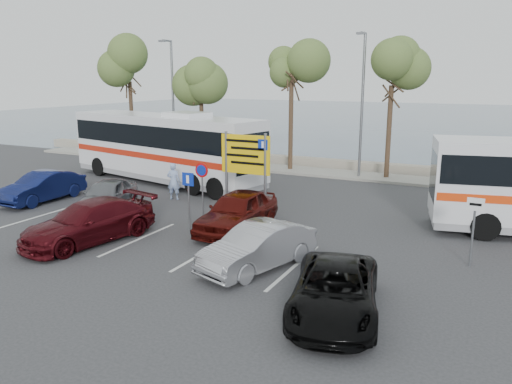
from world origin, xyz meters
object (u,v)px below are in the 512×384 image
at_px(street_lamp_left, 172,95).
at_px(pedestrian_near, 174,181).
at_px(direction_sign, 246,161).
at_px(coach_bus_left, 164,149).
at_px(car_blue, 42,187).
at_px(car_silver_b, 258,247).
at_px(suv_black, 335,291).
at_px(car_red, 237,211).
at_px(street_lamp_right, 362,99).
at_px(car_silver_a, 107,195).
at_px(car_maroon, 89,222).

bearing_deg(street_lamp_left, pedestrian_near, -54.55).
height_order(direction_sign, pedestrian_near, direction_sign).
bearing_deg(coach_bus_left, pedestrian_near, -47.87).
bearing_deg(car_blue, car_silver_b, -14.33).
relative_size(street_lamp_left, suv_black, 1.78).
relative_size(car_red, suv_black, 1.01).
relative_size(direction_sign, suv_black, 0.80).
height_order(street_lamp_right, car_silver_a, street_lamp_right).
bearing_deg(car_blue, direction_sign, 8.70).
height_order(street_lamp_right, pedestrian_near, street_lamp_right).
distance_m(car_silver_a, car_blue, 4.00).
bearing_deg(direction_sign, car_red, -72.85).
xyz_separation_m(car_silver_a, car_blue, (-4.00, 0.00, -0.00)).
xyz_separation_m(direction_sign, coach_bus_left, (-7.50, 4.55, -0.58)).
height_order(street_lamp_right, coach_bus_left, street_lamp_right).
relative_size(direction_sign, car_maroon, 0.72).
distance_m(suv_black, car_silver_b, 3.62).
relative_size(suv_black, pedestrian_near, 2.52).
xyz_separation_m(car_silver_a, car_silver_b, (8.93, -3.08, -0.02)).
relative_size(street_lamp_left, car_silver_a, 1.94).
xyz_separation_m(car_red, car_silver_b, (2.40, -3.08, -0.09)).
height_order(direction_sign, car_silver_b, direction_sign).
bearing_deg(direction_sign, pedestrian_near, 163.26).
bearing_deg(coach_bus_left, car_red, -37.91).
xyz_separation_m(direction_sign, car_silver_b, (2.92, -4.78, -1.75)).
xyz_separation_m(suv_black, pedestrian_near, (-10.65, 8.10, 0.27)).
bearing_deg(car_silver_b, street_lamp_right, 110.78).
xyz_separation_m(car_blue, car_maroon, (6.40, -3.49, 0.03)).
bearing_deg(car_silver_b, suv_black, -14.73).
relative_size(car_blue, car_red, 0.94).
relative_size(coach_bus_left, car_blue, 3.07).
distance_m(coach_bus_left, car_blue, 6.83).
distance_m(car_red, suv_black, 7.41).
xyz_separation_m(street_lamp_right, pedestrian_near, (-6.65, -8.92, -3.71)).
bearing_deg(street_lamp_right, street_lamp_left, 180.00).
xyz_separation_m(coach_bus_left, car_blue, (-2.50, -6.25, -1.15)).
bearing_deg(pedestrian_near, street_lamp_right, -142.73).
relative_size(car_maroon, suv_black, 1.12).
height_order(street_lamp_right, suv_black, street_lamp_right).
xyz_separation_m(car_blue, car_red, (10.53, 0.00, 0.07)).
height_order(street_lamp_left, street_lamp_right, same).
bearing_deg(car_silver_b, direction_sign, 138.73).
relative_size(suv_black, car_silver_b, 1.09).
height_order(car_blue, car_maroon, car_maroon).
xyz_separation_m(coach_bus_left, suv_black, (13.50, -11.25, -1.22)).
bearing_deg(car_maroon, car_silver_a, 135.92).
bearing_deg(street_lamp_right, car_silver_a, -123.65).
relative_size(street_lamp_left, car_blue, 1.88).
bearing_deg(suv_black, car_blue, 149.06).
height_order(direction_sign, car_red, direction_sign).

